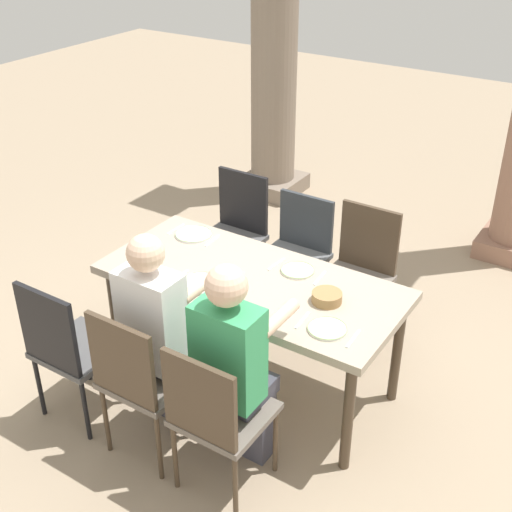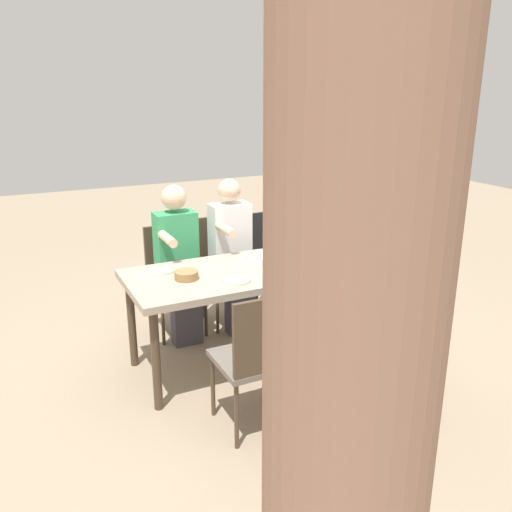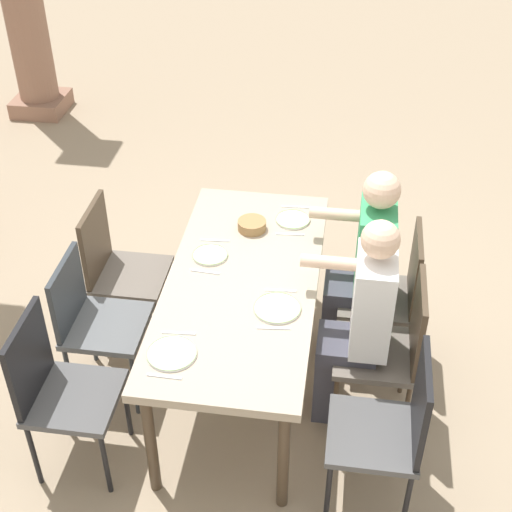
% 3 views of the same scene
% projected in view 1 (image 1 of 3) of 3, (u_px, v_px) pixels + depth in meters
% --- Properties ---
extents(ground_plane, '(16.00, 16.00, 0.00)m').
position_uv_depth(ground_plane, '(252.00, 380.00, 4.38)').
color(ground_plane, gray).
extents(dining_table, '(1.81, 0.82, 0.77)m').
position_uv_depth(dining_table, '(251.00, 288.00, 4.03)').
color(dining_table, tan).
rests_on(dining_table, ground).
extents(chair_west_north, '(0.44, 0.44, 0.95)m').
position_uv_depth(chair_west_north, '(235.00, 228.00, 5.04)').
color(chair_west_north, '#4F4F50').
rests_on(chair_west_north, ground).
extents(chair_west_south, '(0.44, 0.44, 0.94)m').
position_uv_depth(chair_west_south, '(68.00, 344.00, 3.83)').
color(chair_west_south, '#4F4F50').
rests_on(chair_west_south, ground).
extents(chair_mid_north, '(0.44, 0.44, 0.90)m').
position_uv_depth(chair_mid_north, '(297.00, 249.00, 4.79)').
color(chair_mid_north, '#5B5E61').
rests_on(chair_mid_north, ground).
extents(chair_mid_south, '(0.44, 0.44, 0.95)m').
position_uv_depth(chair_mid_south, '(140.00, 375.00, 3.57)').
color(chair_mid_south, '#6A6158').
rests_on(chair_mid_south, ground).
extents(chair_east_north, '(0.44, 0.44, 0.94)m').
position_uv_depth(chair_east_north, '(360.00, 267.00, 4.56)').
color(chair_east_north, '#6A6158').
rests_on(chair_east_north, ground).
extents(chair_east_south, '(0.44, 0.44, 0.93)m').
position_uv_depth(chair_east_south, '(215.00, 413.00, 3.35)').
color(chair_east_south, '#6A6158').
rests_on(chair_east_south, ground).
extents(diner_woman_green, '(0.34, 0.49, 1.31)m').
position_uv_depth(diner_woman_green, '(236.00, 366.00, 3.40)').
color(diner_woman_green, '#3F3F4C').
rests_on(diner_woman_green, ground).
extents(diner_man_white, '(0.35, 0.49, 1.33)m').
position_uv_depth(diner_man_white, '(162.00, 333.00, 3.63)').
color(diner_man_white, '#3F3F4C').
rests_on(diner_man_white, ground).
extents(stone_column_near, '(0.56, 0.56, 2.94)m').
position_uv_depth(stone_column_near, '(274.00, 47.00, 6.22)').
color(stone_column_near, gray).
rests_on(stone_column_near, ground).
extents(plate_0, '(0.25, 0.25, 0.02)m').
position_uv_depth(plate_0, '(194.00, 234.00, 4.45)').
color(plate_0, white).
rests_on(plate_0, dining_table).
extents(fork_0, '(0.02, 0.17, 0.01)m').
position_uv_depth(fork_0, '(176.00, 229.00, 4.53)').
color(fork_0, silver).
rests_on(fork_0, dining_table).
extents(spoon_0, '(0.03, 0.17, 0.01)m').
position_uv_depth(spoon_0, '(212.00, 241.00, 4.39)').
color(spoon_0, silver).
rests_on(spoon_0, dining_table).
extents(plate_1, '(0.25, 0.25, 0.02)m').
position_uv_depth(plate_1, '(200.00, 283.00, 3.93)').
color(plate_1, white).
rests_on(plate_1, dining_table).
extents(fork_1, '(0.03, 0.17, 0.01)m').
position_uv_depth(fork_1, '(180.00, 277.00, 4.00)').
color(fork_1, silver).
rests_on(fork_1, dining_table).
extents(spoon_1, '(0.03, 0.17, 0.01)m').
position_uv_depth(spoon_1, '(221.00, 292.00, 3.86)').
color(spoon_1, silver).
rests_on(spoon_1, dining_table).
extents(plate_2, '(0.21, 0.21, 0.02)m').
position_uv_depth(plate_2, '(298.00, 270.00, 4.05)').
color(plate_2, white).
rests_on(plate_2, dining_table).
extents(fork_2, '(0.03, 0.17, 0.01)m').
position_uv_depth(fork_2, '(276.00, 264.00, 4.13)').
color(fork_2, silver).
rests_on(fork_2, dining_table).
extents(spoon_2, '(0.03, 0.17, 0.01)m').
position_uv_depth(spoon_2, '(320.00, 278.00, 3.99)').
color(spoon_2, silver).
rests_on(spoon_2, dining_table).
extents(plate_3, '(0.21, 0.21, 0.02)m').
position_uv_depth(plate_3, '(327.00, 328.00, 3.54)').
color(plate_3, white).
rests_on(plate_3, dining_table).
extents(fork_3, '(0.03, 0.17, 0.01)m').
position_uv_depth(fork_3, '(302.00, 320.00, 3.61)').
color(fork_3, silver).
rests_on(fork_3, dining_table).
extents(spoon_3, '(0.02, 0.17, 0.01)m').
position_uv_depth(spoon_3, '(353.00, 339.00, 3.47)').
color(spoon_3, silver).
rests_on(spoon_3, dining_table).
extents(bread_basket, '(0.17, 0.17, 0.06)m').
position_uv_depth(bread_basket, '(327.00, 297.00, 3.76)').
color(bread_basket, '#9E7547').
rests_on(bread_basket, dining_table).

